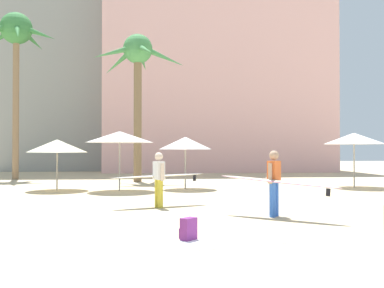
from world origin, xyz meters
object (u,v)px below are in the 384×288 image
Objects in this scene: person_far_left at (159,177)px; person_near_right at (276,181)px; cafe_umbrella_3 at (354,139)px; beach_towel at (232,242)px; palm_tree_far_left at (16,39)px; cafe_umbrella_4 at (120,137)px; palm_tree_left at (138,64)px; cafe_umbrella_0 at (185,143)px; cafe_umbrella_1 at (57,146)px; backpack at (188,230)px.

person_near_right reaches higher than person_far_left.
cafe_umbrella_3 reaches higher than beach_towel.
person_far_left is at bearing -1.35° from person_near_right.
cafe_umbrella_3 reaches higher than person_far_left.
palm_tree_far_left is 11.67m from cafe_umbrella_4.
palm_tree_far_left reaches higher than palm_tree_left.
person_near_right is at bearing -124.91° from cafe_umbrella_3.
person_far_left is at bearing -73.10° from cafe_umbrella_4.
cafe_umbrella_1 is at bearing -177.69° from cafe_umbrella_0.
palm_tree_left is 3.46× the size of cafe_umbrella_0.
backpack is at bearing -78.13° from cafe_umbrella_4.
cafe_umbrella_1 is 1.40× the size of beach_towel.
cafe_umbrella_0 is 0.91× the size of cafe_umbrella_1.
backpack is at bearing 163.57° from beach_towel.
cafe_umbrella_3 is 0.97× the size of cafe_umbrella_4.
beach_towel is at bearing -81.18° from palm_tree_left.
cafe_umbrella_4 is at bearing -49.68° from palm_tree_far_left.
person_far_left is (-1.14, -5.92, -1.08)m from cafe_umbrella_0.
person_near_right is (-5.86, -8.40, -1.28)m from cafe_umbrella_3.
backpack is at bearing 84.33° from person_near_right.
cafe_umbrella_0 is 5.34m from cafe_umbrella_1.
beach_towel is 3.36m from person_near_right.
beach_towel is (-7.43, -11.23, -2.18)m from cafe_umbrella_3.
person_near_right is at bearing -78.01° from cafe_umbrella_0.
cafe_umbrella_3 reaches higher than cafe_umbrella_1.
beach_towel is at bearing 97.26° from person_near_right.
beach_towel is at bearing -123.50° from cafe_umbrella_3.
cafe_umbrella_1 is 0.86× the size of person_far_left.
backpack is at bearing -64.02° from palm_tree_far_left.
palm_tree_left is 7.17m from cafe_umbrella_1.
palm_tree_far_left reaches higher than person_near_right.
person_near_right is at bearing -88.04° from backpack.
person_near_right is at bearing 60.95° from beach_towel.
cafe_umbrella_3 is 10.32m from person_near_right.
beach_towel is 4.20× the size of backpack.
cafe_umbrella_4 is 10.46m from backpack.
backpack is (8.65, -17.76, -7.83)m from palm_tree_far_left.
cafe_umbrella_0 is 5.37× the size of backpack.
backpack is at bearing 72.52° from person_far_left.
palm_tree_left is 3.16× the size of cafe_umbrella_1.
beach_towel is at bearing -62.34° from palm_tree_far_left.
person_near_right is (4.46, -7.44, -1.30)m from cafe_umbrella_4.
cafe_umbrella_3 is at bearing -21.83° from palm_tree_far_left.
palm_tree_left is 11.79m from person_far_left.
cafe_umbrella_1 is at bearing -11.96° from person_near_right.
cafe_umbrella_3 reaches higher than person_near_right.
cafe_umbrella_0 is 8.39m from person_near_right.
palm_tree_far_left reaches higher than cafe_umbrella_4.
palm_tree_far_left is 3.49× the size of cafe_umbrella_4.
palm_tree_far_left is 19.08m from cafe_umbrella_3.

